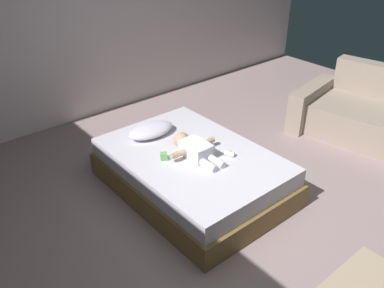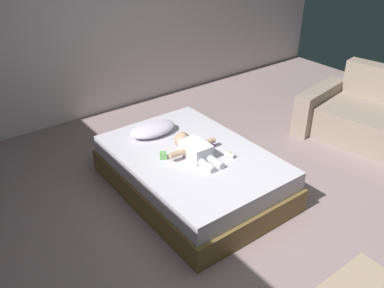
{
  "view_description": "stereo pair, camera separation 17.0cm",
  "coord_description": "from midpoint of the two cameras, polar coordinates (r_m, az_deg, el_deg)",
  "views": [
    {
      "loc": [
        -2.19,
        -1.7,
        2.39
      ],
      "look_at": [
        -0.1,
        0.8,
        0.51
      ],
      "focal_mm": 37.88,
      "sensor_mm": 36.0,
      "label": 1
    },
    {
      "loc": [
        -2.05,
        -1.8,
        2.39
      ],
      "look_at": [
        -0.1,
        0.8,
        0.51
      ],
      "focal_mm": 37.88,
      "sensor_mm": 36.0,
      "label": 2
    }
  ],
  "objects": [
    {
      "name": "ground_plane",
      "position": [
        3.65,
        10.37,
        -11.58
      ],
      "size": [
        8.0,
        8.0,
        0.0
      ],
      "primitive_type": "plane",
      "color": "gray"
    },
    {
      "name": "wall_behind_bed",
      "position": [
        5.3,
        -13.33,
        18.3
      ],
      "size": [
        8.0,
        0.12,
        2.76
      ],
      "primitive_type": "cube",
      "color": "silver",
      "rests_on": "ground_plane"
    },
    {
      "name": "bed",
      "position": [
        3.92,
        1.24,
        -3.93
      ],
      "size": [
        1.25,
        1.8,
        0.41
      ],
      "color": "brown",
      "rests_on": "ground_plane"
    },
    {
      "name": "pillow",
      "position": [
        4.12,
        -4.35,
        2.09
      ],
      "size": [
        0.5,
        0.29,
        0.11
      ],
      "color": "silver",
      "rests_on": "bed"
    },
    {
      "name": "baby",
      "position": [
        3.75,
        1.5,
        -0.63
      ],
      "size": [
        0.51,
        0.61,
        0.16
      ],
      "color": "white",
      "rests_on": "bed"
    },
    {
      "name": "toothbrush",
      "position": [
        3.97,
        3.9,
        0.2
      ],
      "size": [
        0.04,
        0.15,
        0.02
      ],
      "color": "#B03B9A",
      "rests_on": "bed"
    },
    {
      "name": "toy_block",
      "position": [
        3.72,
        -2.76,
        -1.64
      ],
      "size": [
        0.09,
        0.09,
        0.06
      ],
      "color": "#70B762",
      "rests_on": "bed"
    },
    {
      "name": "baby_bottle",
      "position": [
        3.76,
        6.58,
        -1.49
      ],
      "size": [
        0.08,
        0.1,
        0.07
      ],
      "color": "white",
      "rests_on": "bed"
    }
  ]
}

